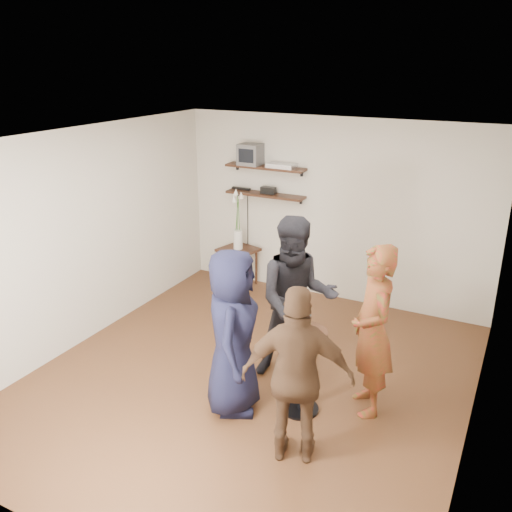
{
  "coord_description": "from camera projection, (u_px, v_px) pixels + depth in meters",
  "views": [
    {
      "loc": [
        2.42,
        -4.54,
        3.34
      ],
      "look_at": [
        -0.13,
        0.4,
        1.29
      ],
      "focal_mm": 38.0,
      "sensor_mm": 36.0,
      "label": 1
    }
  ],
  "objects": [
    {
      "name": "side_table",
      "position": [
        238.0,
        255.0,
        8.23
      ],
      "size": [
        0.62,
        0.62,
        0.61
      ],
      "rotation": [
        0.0,
        0.0,
        -0.27
      ],
      "color": "black",
      "rests_on": "room"
    },
    {
      "name": "person_dark",
      "position": [
        297.0,
        299.0,
        5.77
      ],
      "size": [
        1.1,
        1.02,
        1.82
      ],
      "primitive_type": "imported",
      "rotation": [
        0.0,
        0.0,
        0.49
      ],
      "color": "black",
      "rests_on": "room"
    },
    {
      "name": "power_strip",
      "position": [
        241.0,
        189.0,
        8.1
      ],
      "size": [
        0.3,
        0.05,
        0.03
      ],
      "primitive_type": "cube",
      "color": "black",
      "rests_on": "shelf_lower"
    },
    {
      "name": "wine_glass_bl",
      "position": [
        304.0,
        317.0,
        5.15
      ],
      "size": [
        0.06,
        0.06,
        0.18
      ],
      "color": "silver",
      "rests_on": "drinks_table"
    },
    {
      "name": "person_navy",
      "position": [
        233.0,
        332.0,
        5.21
      ],
      "size": [
        0.81,
        0.96,
        1.69
      ],
      "primitive_type": "imported",
      "rotation": [
        0.0,
        0.0,
        1.95
      ],
      "color": "black",
      "rests_on": "room"
    },
    {
      "name": "room",
      "position": [
        250.0,
        269.0,
        5.53
      ],
      "size": [
        4.58,
        5.08,
        2.68
      ],
      "color": "#412314",
      "rests_on": "ground"
    },
    {
      "name": "person_plaid",
      "position": [
        372.0,
        331.0,
        5.19
      ],
      "size": [
        0.68,
        0.76,
        1.74
      ],
      "primitive_type": "imported",
      "rotation": [
        0.0,
        0.0,
        -1.03
      ],
      "color": "red",
      "rests_on": "room"
    },
    {
      "name": "wine_glass_fr",
      "position": [
        308.0,
        320.0,
        5.05
      ],
      "size": [
        0.07,
        0.07,
        0.21
      ],
      "color": "silver",
      "rests_on": "drinks_table"
    },
    {
      "name": "person_brown",
      "position": [
        298.0,
        377.0,
        4.54
      ],
      "size": [
        1.03,
        0.69,
        1.63
      ],
      "primitive_type": "imported",
      "rotation": [
        0.0,
        0.0,
        3.48
      ],
      "color": "#4A311F",
      "rests_on": "room"
    },
    {
      "name": "radio",
      "position": [
        268.0,
        190.0,
        7.84
      ],
      "size": [
        0.22,
        0.1,
        0.1
      ],
      "primitive_type": "cube",
      "color": "black",
      "rests_on": "shelf_lower"
    },
    {
      "name": "crt_monitor",
      "position": [
        251.0,
        154.0,
        7.79
      ],
      "size": [
        0.32,
        0.3,
        0.3
      ],
      "primitive_type": "cube",
      "color": "#59595B",
      "rests_on": "shelf_upper"
    },
    {
      "name": "drinks_table",
      "position": [
        302.0,
        360.0,
        5.25
      ],
      "size": [
        0.48,
        0.48,
        0.88
      ],
      "color": "black",
      "rests_on": "room"
    },
    {
      "name": "shelf_upper",
      "position": [
        265.0,
        167.0,
        7.75
      ],
      "size": [
        1.2,
        0.25,
        0.04
      ],
      "primitive_type": "cube",
      "color": "black",
      "rests_on": "room"
    },
    {
      "name": "vase_lilies",
      "position": [
        238.0,
        230.0,
        8.09
      ],
      "size": [
        0.19,
        0.2,
        0.96
      ],
      "rotation": [
        0.0,
        0.0,
        -0.27
      ],
      "color": "silver",
      "rests_on": "side_table"
    },
    {
      "name": "wine_glass_br",
      "position": [
        306.0,
        320.0,
        5.09
      ],
      "size": [
        0.06,
        0.06,
        0.19
      ],
      "color": "silver",
      "rests_on": "drinks_table"
    },
    {
      "name": "dvd_deck",
      "position": [
        282.0,
        166.0,
        7.62
      ],
      "size": [
        0.4,
        0.24,
        0.06
      ],
      "primitive_type": "cube",
      "color": "silver",
      "rests_on": "shelf_upper"
    },
    {
      "name": "wine_glass_fl",
      "position": [
        294.0,
        318.0,
        5.09
      ],
      "size": [
        0.07,
        0.07,
        0.2
      ],
      "color": "silver",
      "rests_on": "drinks_table"
    },
    {
      "name": "shelf_lower",
      "position": [
        265.0,
        195.0,
        7.89
      ],
      "size": [
        1.2,
        0.25,
        0.04
      ],
      "primitive_type": "cube",
      "color": "black",
      "rests_on": "room"
    }
  ]
}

